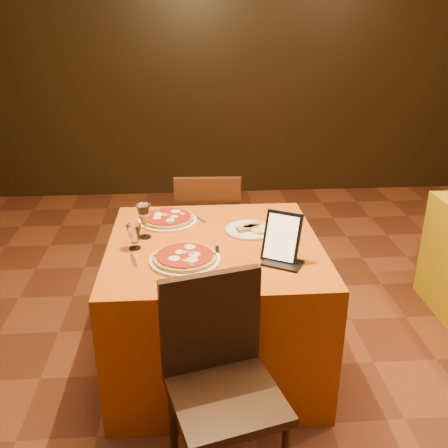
{
  "coord_description": "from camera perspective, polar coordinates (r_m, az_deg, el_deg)",
  "views": [
    {
      "loc": [
        -0.66,
        -1.83,
        1.84
      ],
      "look_at": [
        -0.48,
        0.51,
        0.86
      ],
      "focal_mm": 40.0,
      "sensor_mm": 36.0,
      "label": 1
    }
  ],
  "objects": [
    {
      "name": "pizza_near",
      "position": [
        2.4,
        -4.5,
        -3.93
      ],
      "size": [
        0.34,
        0.34,
        0.03
      ],
      "rotation": [
        0.0,
        0.0,
        -0.19
      ],
      "color": "white",
      "rests_on": "main_table"
    },
    {
      "name": "knife",
      "position": [
        2.42,
        -0.82,
        -4.0
      ],
      "size": [
        0.03,
        0.19,
        0.01
      ],
      "primitive_type": "cube",
      "rotation": [
        0.0,
        0.0,
        1.5
      ],
      "color": "#B2B3B9",
      "rests_on": "main_table"
    },
    {
      "name": "tablet",
      "position": [
        2.38,
        6.62,
        -1.48
      ],
      "size": [
        0.2,
        0.17,
        0.23
      ],
      "primitive_type": "cube",
      "rotation": [
        -0.35,
        0.0,
        -0.52
      ],
      "color": "black",
      "rests_on": "main_table"
    },
    {
      "name": "pizza_far",
      "position": [
        2.87,
        -6.46,
        0.54
      ],
      "size": [
        0.33,
        0.33,
        0.03
      ],
      "rotation": [
        0.0,
        0.0,
        0.11
      ],
      "color": "white",
      "rests_on": "main_table"
    },
    {
      "name": "chair_main_near",
      "position": [
        2.08,
        0.26,
        -19.2
      ],
      "size": [
        0.53,
        0.53,
        0.91
      ],
      "primitive_type": null,
      "rotation": [
        0.0,
        0.0,
        0.26
      ],
      "color": "black",
      "rests_on": "floor"
    },
    {
      "name": "water_glass",
      "position": [
        2.54,
        -10.21,
        -1.45
      ],
      "size": [
        0.08,
        0.08,
        0.13
      ],
      "primitive_type": null,
      "rotation": [
        0.0,
        0.0,
        -0.24
      ],
      "color": "silver",
      "rests_on": "main_table"
    },
    {
      "name": "chair_main_far",
      "position": [
        3.45,
        -1.83,
        -0.97
      ],
      "size": [
        0.42,
        0.42,
        0.91
      ],
      "primitive_type": null,
      "rotation": [
        0.0,
        0.0,
        3.1
      ],
      "color": "black",
      "rests_on": "floor"
    },
    {
      "name": "main_table",
      "position": [
        2.78,
        -1.07,
        -9.13
      ],
      "size": [
        1.1,
        1.1,
        0.75
      ],
      "primitive_type": "cube",
      "color": "#C4520C",
      "rests_on": "floor"
    },
    {
      "name": "floor",
      "position": [
        2.68,
        12.02,
        -21.46
      ],
      "size": [
        6.0,
        7.0,
        0.01
      ],
      "primitive_type": "cube",
      "color": "#5E2D19",
      "rests_on": "ground"
    },
    {
      "name": "fork_far",
      "position": [
        2.89,
        -2.91,
        0.61
      ],
      "size": [
        0.09,
        0.14,
        0.01
      ],
      "primitive_type": "cube",
      "rotation": [
        0.0,
        0.0,
        2.09
      ],
      "color": "silver",
      "rests_on": "main_table"
    },
    {
      "name": "fork_near",
      "position": [
        2.45,
        -10.26,
        -4.09
      ],
      "size": [
        0.05,
        0.15,
        0.01
      ],
      "primitive_type": "cube",
      "rotation": [
        0.0,
        0.0,
        1.79
      ],
      "color": "silver",
      "rests_on": "main_table"
    },
    {
      "name": "wine_glass",
      "position": [
        2.65,
        -9.11,
        0.34
      ],
      "size": [
        0.11,
        0.11,
        0.19
      ],
      "primitive_type": null,
      "rotation": [
        0.0,
        0.0,
        0.42
      ],
      "color": "tan",
      "rests_on": "main_table"
    },
    {
      "name": "wall_back",
      "position": [
        5.38,
        2.92,
        18.03
      ],
      "size": [
        6.0,
        0.01,
        2.8
      ],
      "primitive_type": "cube",
      "color": "black",
      "rests_on": "floor"
    },
    {
      "name": "cutlet_dish",
      "position": [
        2.73,
        2.95,
        -0.58
      ],
      "size": [
        0.27,
        0.27,
        0.03
      ],
      "rotation": [
        0.0,
        0.0,
        -0.22
      ],
      "color": "white",
      "rests_on": "main_table"
    }
  ]
}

